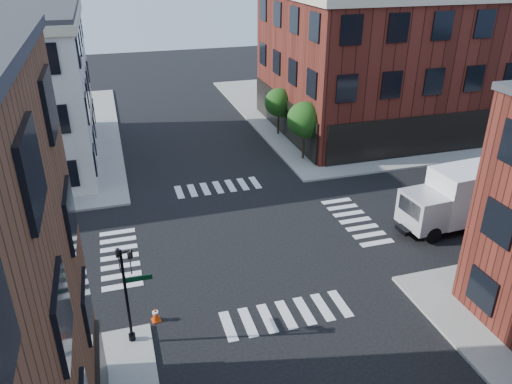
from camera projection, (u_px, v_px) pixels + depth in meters
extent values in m
plane|color=black|center=(245.00, 238.00, 28.64)|extent=(120.00, 120.00, 0.00)
cube|color=gray|center=(385.00, 107.00, 52.09)|extent=(30.00, 30.00, 0.15)
cube|color=#421710|center=(415.00, 58.00, 45.05)|extent=(25.00, 16.00, 12.00)
cylinder|color=black|center=(303.00, 149.00, 38.79)|extent=(0.18, 0.18, 1.47)
cylinder|color=black|center=(304.00, 140.00, 38.47)|extent=(0.12, 0.12, 1.47)
sphere|color=#143D10|center=(304.00, 119.00, 37.73)|extent=(2.69, 2.69, 2.69)
sphere|color=#143D10|center=(308.00, 126.00, 37.95)|extent=(1.85, 1.85, 1.85)
cylinder|color=black|center=(278.00, 126.00, 43.98)|extent=(0.18, 0.18, 1.33)
cylinder|color=black|center=(278.00, 119.00, 43.69)|extent=(0.12, 0.12, 1.33)
sphere|color=#143D10|center=(279.00, 102.00, 43.02)|extent=(2.43, 2.43, 2.43)
sphere|color=#143D10|center=(282.00, 108.00, 43.22)|extent=(1.67, 1.67, 1.67)
cylinder|color=black|center=(127.00, 298.00, 20.03)|extent=(0.12, 0.12, 4.60)
cylinder|color=black|center=(132.00, 337.00, 20.91)|extent=(0.28, 0.28, 0.30)
cube|color=#053819|center=(138.00, 279.00, 19.80)|extent=(1.10, 0.03, 0.22)
cube|color=#053819|center=(123.00, 268.00, 20.02)|extent=(0.03, 1.10, 0.22)
imported|color=black|center=(131.00, 262.00, 19.50)|extent=(0.22, 0.18, 1.10)
imported|color=black|center=(119.00, 261.00, 19.60)|extent=(0.18, 0.22, 1.10)
cube|color=silver|center=(478.00, 191.00, 29.35)|extent=(5.97, 2.92, 3.10)
cube|color=maroon|center=(494.00, 200.00, 28.28)|extent=(2.20, 0.20, 0.70)
cube|color=maroon|center=(463.00, 183.00, 30.41)|extent=(2.20, 0.20, 0.70)
cube|color=#B4B4B6|center=(423.00, 210.00, 28.37)|extent=(2.17, 2.54, 2.00)
cube|color=black|center=(410.00, 207.00, 27.91)|extent=(0.24, 1.90, 0.90)
cube|color=black|center=(457.00, 218.00, 29.67)|extent=(8.05, 1.59, 0.25)
cylinder|color=black|center=(432.00, 235.00, 27.95)|extent=(1.02, 0.42, 1.00)
cylinder|color=black|center=(409.00, 218.00, 29.72)|extent=(1.02, 0.42, 1.00)
cylinder|color=black|center=(483.00, 223.00, 29.11)|extent=(1.02, 0.42, 1.00)
cylinder|color=black|center=(458.00, 208.00, 30.87)|extent=(1.02, 0.42, 1.00)
cylinder|color=black|center=(488.00, 201.00, 31.64)|extent=(1.02, 0.42, 1.00)
cube|color=#DD3E09|center=(156.00, 320.00, 22.26)|extent=(0.44, 0.44, 0.04)
cone|color=#DD3E09|center=(156.00, 314.00, 22.11)|extent=(0.42, 0.42, 0.71)
cylinder|color=white|center=(155.00, 312.00, 22.07)|extent=(0.27, 0.27, 0.08)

